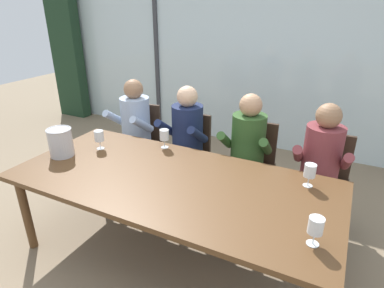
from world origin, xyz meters
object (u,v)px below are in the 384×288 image
(chair_right_of_center, at_px, (324,175))
(chair_near_curtain, at_px, (140,137))
(person_maroon_top, at_px, (320,164))
(wine_glass_by_left_taster, at_px, (310,171))
(dining_table, at_px, (171,185))
(wine_glass_near_bucket, at_px, (316,227))
(wine_glass_by_right_taster, at_px, (164,135))
(chair_left_of_center, at_px, (188,148))
(person_pale_blue_shirt, at_px, (131,127))
(ice_bucket_primary, at_px, (61,142))
(person_olive_shirt, at_px, (246,150))
(chair_center, at_px, (252,160))
(wine_glass_center_pour, at_px, (99,137))
(person_navy_polo, at_px, (184,137))

(chair_right_of_center, bearing_deg, chair_near_curtain, 178.51)
(person_maroon_top, height_order, wine_glass_by_left_taster, person_maroon_top)
(dining_table, distance_m, wine_glass_near_bucket, 1.11)
(person_maroon_top, height_order, wine_glass_by_right_taster, person_maroon_top)
(chair_left_of_center, distance_m, wine_glass_by_right_taster, 0.59)
(chair_left_of_center, xyz_separation_m, person_pale_blue_shirt, (-0.64, -0.12, 0.17))
(dining_table, distance_m, chair_right_of_center, 1.43)
(chair_left_of_center, distance_m, ice_bucket_primary, 1.29)
(chair_right_of_center, xyz_separation_m, person_pale_blue_shirt, (-2.01, -0.16, 0.17))
(chair_near_curtain, bearing_deg, person_olive_shirt, -15.26)
(person_maroon_top, height_order, wine_glass_near_bucket, person_maroon_top)
(dining_table, bearing_deg, wine_glass_by_left_taster, 20.86)
(chair_center, bearing_deg, person_pale_blue_shirt, -176.35)
(ice_bucket_primary, distance_m, wine_glass_near_bucket, 2.13)
(chair_left_of_center, bearing_deg, chair_right_of_center, 3.33)
(dining_table, height_order, wine_glass_by_left_taster, wine_glass_by_left_taster)
(chair_left_of_center, bearing_deg, person_pale_blue_shirt, -167.94)
(chair_right_of_center, relative_size, wine_glass_near_bucket, 5.12)
(chair_near_curtain, distance_m, chair_right_of_center, 2.01)
(chair_near_curtain, height_order, wine_glass_near_bucket, wine_glass_near_bucket)
(person_maroon_top, xyz_separation_m, ice_bucket_primary, (-2.03, -0.91, 0.16))
(chair_near_curtain, bearing_deg, chair_center, -8.37)
(chair_near_curtain, height_order, person_olive_shirt, person_olive_shirt)
(chair_near_curtain, relative_size, ice_bucket_primary, 3.60)
(person_olive_shirt, relative_size, person_maroon_top, 1.00)
(chair_center, distance_m, person_pale_blue_shirt, 1.35)
(dining_table, distance_m, wine_glass_by_right_taster, 0.61)
(ice_bucket_primary, bearing_deg, person_olive_shirt, 33.69)
(person_pale_blue_shirt, height_order, wine_glass_near_bucket, person_pale_blue_shirt)
(wine_glass_near_bucket, bearing_deg, dining_table, 165.54)
(dining_table, relative_size, ice_bucket_primary, 10.03)
(person_maroon_top, xyz_separation_m, wine_glass_near_bucket, (0.09, -1.11, 0.15))
(chair_left_of_center, relative_size, chair_center, 1.00)
(chair_center, relative_size, wine_glass_center_pour, 5.12)
(person_navy_polo, distance_m, wine_glass_center_pour, 0.84)
(chair_center, bearing_deg, person_maroon_top, -17.10)
(ice_bucket_primary, bearing_deg, chair_near_curtain, 87.08)
(chair_near_curtain, bearing_deg, person_maroon_top, -13.02)
(dining_table, distance_m, person_pale_blue_shirt, 1.30)
(wine_glass_by_right_taster, bearing_deg, dining_table, -54.00)
(person_navy_polo, xyz_separation_m, person_maroon_top, (1.32, 0.00, 0.00))
(person_pale_blue_shirt, height_order, person_navy_polo, same)
(dining_table, relative_size, wine_glass_near_bucket, 14.26)
(chair_right_of_center, bearing_deg, chair_left_of_center, -179.90)
(chair_near_curtain, relative_size, wine_glass_by_right_taster, 5.12)
(chair_center, xyz_separation_m, person_maroon_top, (0.64, -0.16, 0.17))
(dining_table, distance_m, wine_glass_by_left_taster, 1.02)
(chair_near_curtain, xyz_separation_m, chair_right_of_center, (2.01, 0.00, 0.00))
(person_pale_blue_shirt, height_order, person_olive_shirt, same)
(person_navy_polo, relative_size, wine_glass_near_bucket, 6.96)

